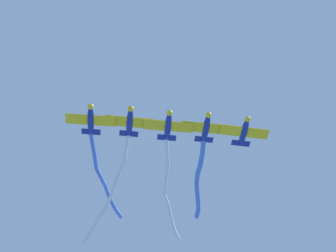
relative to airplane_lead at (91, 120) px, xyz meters
The scene contains 9 objects.
airplane_lead is the anchor object (origin of this frame).
smoke_trail_lead 14.73m from the airplane_lead, 32.05° to the left, with size 21.54×11.37×5.13m.
airplane_left_wing 6.24m from the airplane_lead, 49.65° to the right, with size 6.66×7.23×2.02m.
smoke_trail_left_wing 15.13m from the airplane_lead, 27.46° to the left, with size 13.78×21.15×3.29m.
airplane_right_wing 12.47m from the airplane_lead, 49.66° to the right, with size 6.60×7.29×2.02m.
smoke_trail_right_wing 21.80m from the airplane_lead, ahead, with size 24.30×14.17×3.79m.
airplane_slot 18.70m from the airplane_lead, 49.65° to the right, with size 6.66×7.23×2.02m.
smoke_trail_slot 23.16m from the airplane_lead, 16.01° to the right, with size 16.99×12.50×3.54m.
airplane_trail 24.94m from the airplane_lead, 49.65° to the right, with size 6.79×7.12×2.02m.
Camera 1 is at (-37.28, -24.13, 1.71)m, focal length 49.85 mm.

